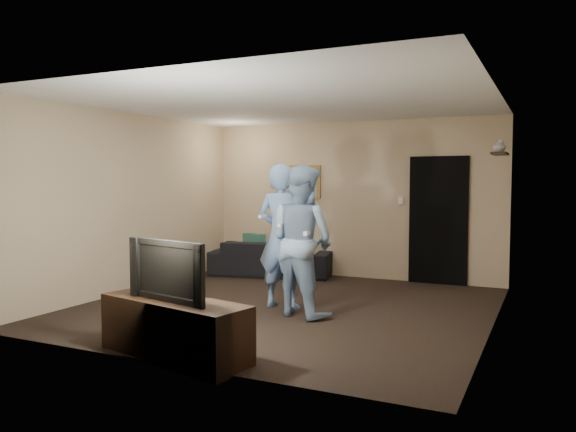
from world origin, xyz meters
The scene contains 19 objects.
ground centered at (0.00, 0.00, 0.00)m, with size 5.00×5.00×0.00m, color black.
ceiling centered at (0.00, 0.00, 2.60)m, with size 5.00×5.00×0.04m, color silver.
wall_back centered at (0.00, 2.50, 1.30)m, with size 5.00×0.04×2.60m, color tan.
wall_front centered at (0.00, -2.50, 1.30)m, with size 5.00×0.04×2.60m, color tan.
wall_left centered at (-2.50, 0.00, 1.30)m, with size 0.04×5.00×2.60m, color tan.
wall_right centered at (2.50, 0.00, 1.30)m, with size 0.04×5.00×2.60m, color tan.
sofa centered at (-1.26, 2.03, 0.30)m, with size 2.04×0.80×0.60m, color black.
throw_pillow centered at (-1.60, 2.03, 0.48)m, with size 0.45×0.14×0.45m, color #1A5045.
painting_frame centered at (-0.90, 2.48, 1.60)m, with size 0.72×0.05×0.57m, color olive.
painting_canvas centered at (-0.90, 2.45, 1.60)m, with size 0.62×0.01×0.47m, color slate.
doorway centered at (1.45, 2.47, 1.00)m, with size 0.90×0.06×2.00m, color black.
light_switch centered at (0.85, 2.48, 1.30)m, with size 0.08×0.02×0.12m, color silver.
wall_shelf centered at (2.39, 1.80, 1.99)m, with size 0.20×0.60×0.03m, color black.
shelf_vase centered at (2.39, 1.66, 2.09)m, with size 0.16×0.16×0.17m, color #AAAAAF.
shelf_figurine centered at (2.39, 2.01, 2.09)m, with size 0.06×0.06×0.18m, color silver.
tv_console centered at (-0.06, -2.28, 0.25)m, with size 1.55×0.50×0.56m, color black.
television centered at (-0.06, -2.28, 0.81)m, with size 0.97×0.13×0.56m, color black.
wii_player_left centered at (-0.03, -0.07, 0.92)m, with size 0.68×0.52×1.83m.
wii_player_right centered at (0.35, -0.30, 0.90)m, with size 1.05×0.93×1.80m.
Camera 1 is at (3.07, -6.44, 1.63)m, focal length 35.00 mm.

